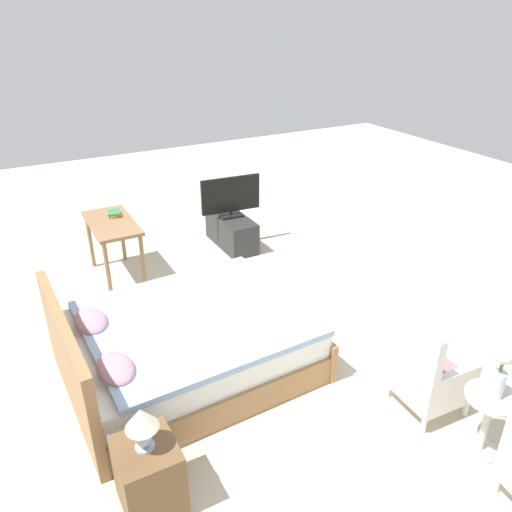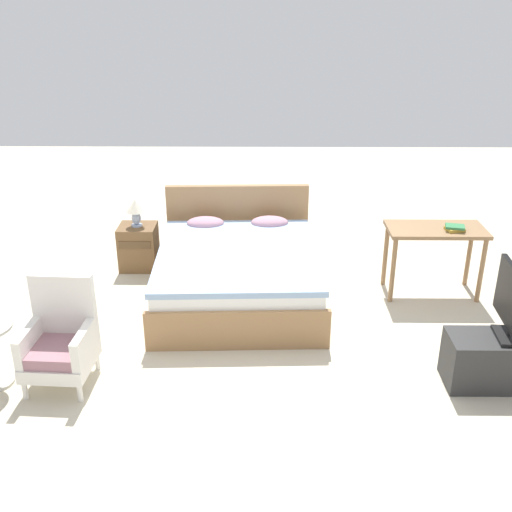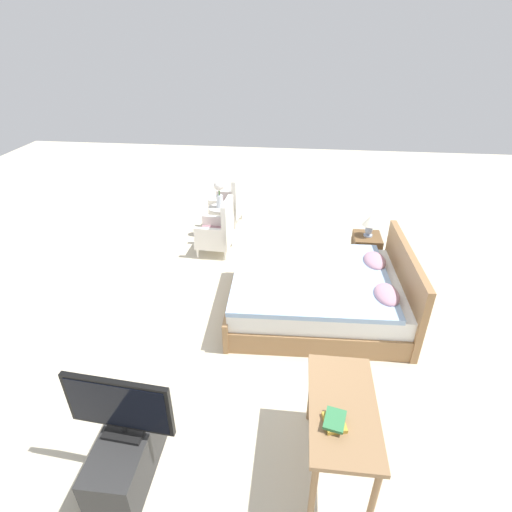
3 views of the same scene
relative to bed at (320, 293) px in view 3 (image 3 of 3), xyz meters
name	(u,v)px [view 3 (image 3 of 3)]	position (x,y,z in m)	size (l,w,h in m)	color
ground_plane	(250,308)	(0.01, -0.91, -0.30)	(16.00, 16.00, 0.00)	beige
bed	(320,293)	(0.00, 0.00, 0.00)	(1.81, 2.24, 0.96)	#997047
armchair_by_window_left	(229,205)	(-2.56, -1.61, 0.08)	(0.60, 0.60, 0.92)	white
armchair_by_window_right	(218,232)	(-1.43, -1.61, 0.08)	(0.57, 0.57, 0.92)	white
side_table	(220,218)	(-2.00, -1.67, 0.05)	(0.40, 0.40, 0.56)	beige
flower_vase	(219,191)	(-2.00, -1.67, 0.55)	(0.17, 0.17, 0.48)	silver
nightstand	(365,251)	(-1.23, 0.73, -0.03)	(0.44, 0.41, 0.54)	brown
table_lamp	(370,223)	(-1.23, 0.73, 0.46)	(0.22, 0.22, 0.33)	#9EADC6
tv_stand	(130,449)	(2.31, -1.62, -0.07)	(0.96, 0.40, 0.45)	#2D2D2D
tv_flatscreen	(119,407)	(2.31, -1.62, 0.45)	(0.22, 0.86, 0.58)	black
vanity_desk	(342,416)	(2.13, 0.08, 0.36)	(1.04, 0.52, 0.78)	#8E6B47
book_stack	(335,421)	(2.30, 0.00, 0.51)	(0.22, 0.18, 0.06)	#B79333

